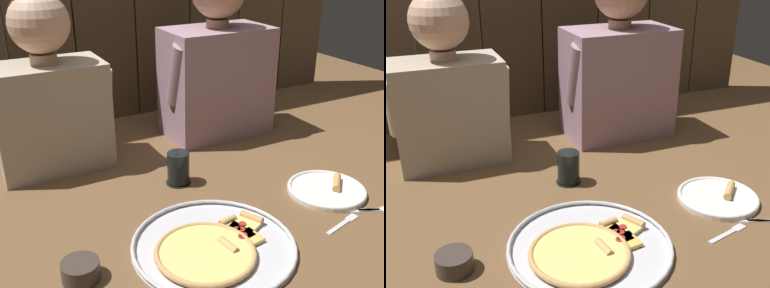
# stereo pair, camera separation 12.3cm
# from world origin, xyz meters

# --- Properties ---
(ground_plane) EXTENTS (3.20, 3.20, 0.00)m
(ground_plane) POSITION_xyz_m (0.00, 0.00, 0.00)
(ground_plane) COLOR brown
(pizza_tray) EXTENTS (0.40, 0.40, 0.03)m
(pizza_tray) POSITION_xyz_m (-0.09, -0.12, 0.01)
(pizza_tray) COLOR silver
(pizza_tray) RESTS_ON ground
(dinner_plate) EXTENTS (0.23, 0.23, 0.03)m
(dinner_plate) POSITION_xyz_m (0.35, -0.04, 0.01)
(dinner_plate) COLOR white
(dinner_plate) RESTS_ON ground
(drinking_glass) EXTENTS (0.08, 0.08, 0.10)m
(drinking_glass) POSITION_xyz_m (-0.01, 0.22, 0.05)
(drinking_glass) COLOR black
(drinking_glass) RESTS_ON ground
(dipping_bowl) EXTENTS (0.09, 0.09, 0.04)m
(dipping_bowl) POSITION_xyz_m (-0.39, -0.07, 0.02)
(dipping_bowl) COLOR #3D332D
(dipping_bowl) RESTS_ON ground
(table_fork) EXTENTS (0.13, 0.05, 0.01)m
(table_fork) POSITION_xyz_m (0.27, -0.19, 0.00)
(table_fork) COLOR silver
(table_fork) RESTS_ON ground
(table_knife) EXTENTS (0.15, 0.09, 0.01)m
(table_knife) POSITION_xyz_m (0.37, -0.17, 0.00)
(table_knife) COLOR silver
(table_knife) RESTS_ON ground
(table_spoon) EXTENTS (0.14, 0.07, 0.01)m
(table_spoon) POSITION_xyz_m (0.41, -0.18, 0.00)
(table_spoon) COLOR silver
(table_spoon) RESTS_ON ground
(diner_left) EXTENTS (0.38, 0.20, 0.56)m
(diner_left) POSITION_xyz_m (-0.30, 0.52, 0.26)
(diner_left) COLOR #B2A38E
(diner_left) RESTS_ON ground
(diner_right) EXTENTS (0.42, 0.23, 0.63)m
(diner_right) POSITION_xyz_m (0.30, 0.52, 0.29)
(diner_right) COLOR gray
(diner_right) RESTS_ON ground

